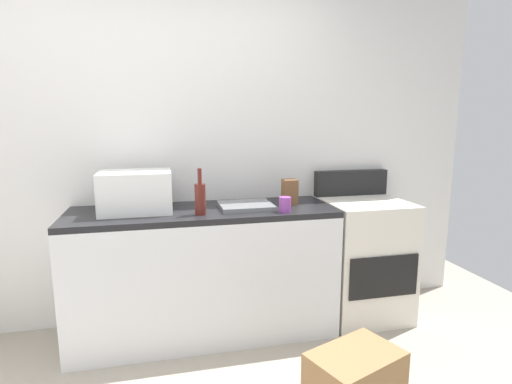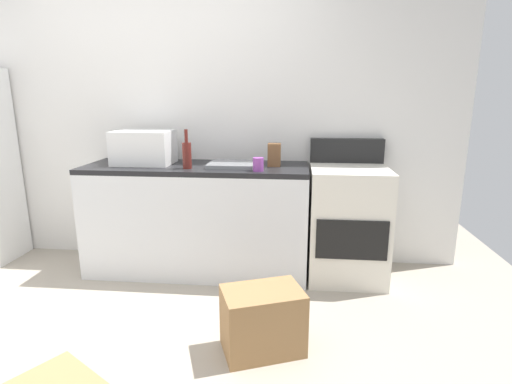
{
  "view_description": "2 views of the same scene",
  "coord_description": "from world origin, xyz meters",
  "px_view_note": "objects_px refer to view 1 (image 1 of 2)",
  "views": [
    {
      "loc": [
        0.04,
        -1.52,
        1.51
      ],
      "look_at": [
        0.63,
        1.02,
        1.04
      ],
      "focal_mm": 28.53,
      "sensor_mm": 36.0,
      "label": 1
    },
    {
      "loc": [
        1.1,
        -1.9,
        1.45
      ],
      "look_at": [
        0.81,
        0.94,
        0.75
      ],
      "focal_mm": 27.91,
      "sensor_mm": 36.0,
      "label": 2
    }
  ],
  "objects_px": {
    "microwave": "(136,192)",
    "coffee_mug": "(285,204)",
    "knife_block": "(290,192)",
    "stove_oven": "(363,256)",
    "wine_bottle": "(200,198)"
  },
  "relations": [
    {
      "from": "microwave",
      "to": "wine_bottle",
      "type": "xyz_separation_m",
      "value": [
        0.41,
        -0.18,
        -0.03
      ]
    },
    {
      "from": "stove_oven",
      "to": "microwave",
      "type": "distance_m",
      "value": 1.75
    },
    {
      "from": "stove_oven",
      "to": "microwave",
      "type": "relative_size",
      "value": 2.39
    },
    {
      "from": "microwave",
      "to": "coffee_mug",
      "type": "xyz_separation_m",
      "value": [
        0.96,
        -0.23,
        -0.09
      ]
    },
    {
      "from": "microwave",
      "to": "knife_block",
      "type": "height_order",
      "value": "microwave"
    },
    {
      "from": "knife_block",
      "to": "coffee_mug",
      "type": "bearing_deg",
      "value": -114.86
    },
    {
      "from": "coffee_mug",
      "to": "knife_block",
      "type": "height_order",
      "value": "knife_block"
    },
    {
      "from": "knife_block",
      "to": "stove_oven",
      "type": "bearing_deg",
      "value": -2.19
    },
    {
      "from": "coffee_mug",
      "to": "stove_oven",
      "type": "bearing_deg",
      "value": 16.46
    },
    {
      "from": "stove_oven",
      "to": "knife_block",
      "type": "distance_m",
      "value": 0.79
    },
    {
      "from": "microwave",
      "to": "coffee_mug",
      "type": "distance_m",
      "value": 0.99
    },
    {
      "from": "microwave",
      "to": "knife_block",
      "type": "xyz_separation_m",
      "value": [
        1.06,
        0.0,
        -0.05
      ]
    },
    {
      "from": "stove_oven",
      "to": "microwave",
      "type": "xyz_separation_m",
      "value": [
        -1.65,
        0.02,
        0.57
      ]
    },
    {
      "from": "knife_block",
      "to": "microwave",
      "type": "bearing_deg",
      "value": -179.93
    },
    {
      "from": "stove_oven",
      "to": "knife_block",
      "type": "xyz_separation_m",
      "value": [
        -0.59,
        0.02,
        0.52
      ]
    }
  ]
}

